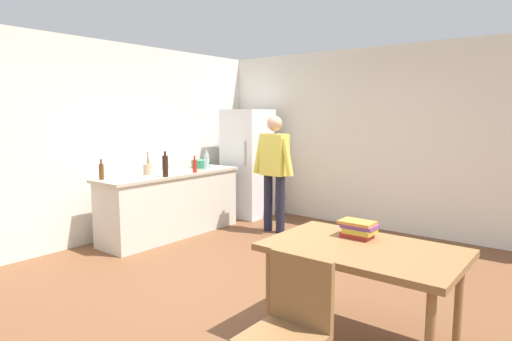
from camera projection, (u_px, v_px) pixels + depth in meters
name	position (u px, v px, depth m)	size (l,w,h in m)	color
ground_plane	(244.00, 285.00, 4.40)	(14.00, 14.00, 0.00)	brown
wall_back	(370.00, 139.00, 6.57)	(6.40, 0.12, 2.70)	silver
wall_left	(107.00, 141.00, 5.97)	(0.12, 5.60, 2.70)	silver
kitchen_counter	(171.00, 204.00, 6.19)	(0.64, 2.20, 0.90)	beige
refrigerator	(248.00, 163.00, 7.32)	(0.70, 0.67, 1.80)	white
person	(274.00, 166.00, 6.29)	(0.70, 0.22, 1.70)	#1E1E2D
dining_table	(363.00, 257.00, 3.22)	(1.40, 0.90, 0.75)	olive
chair	(290.00, 324.00, 2.48)	(0.42, 0.42, 0.91)	olive
cooking_pot	(201.00, 164.00, 6.69)	(0.40, 0.28, 0.12)	#2D845B
utensil_jar	(147.00, 169.00, 5.94)	(0.11, 0.11, 0.32)	tan
bottle_water_clear	(207.00, 162.00, 6.39)	(0.07, 0.07, 0.30)	silver
bottle_wine_dark	(165.00, 166.00, 5.72)	(0.08, 0.08, 0.34)	black
bottle_sauce_red	(195.00, 166.00, 6.16)	(0.06, 0.06, 0.24)	#B22319
bottle_beer_brown	(101.00, 171.00, 5.48)	(0.06, 0.06, 0.26)	#5B3314
book_stack	(359.00, 229.00, 3.44)	(0.28, 0.21, 0.13)	#B22D28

